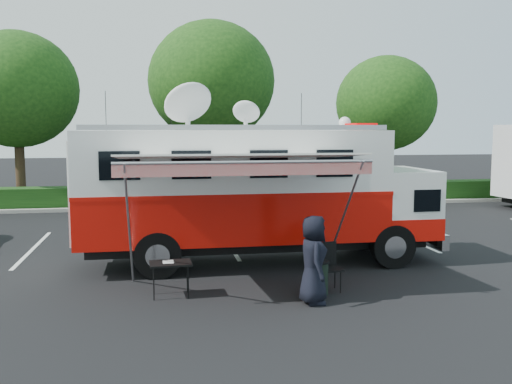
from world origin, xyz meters
TOP-DOWN VIEW (x-y plane):
  - ground_plane at (0.00, 0.00)m, footprint 120.00×120.00m
  - back_border at (1.14, 12.90)m, footprint 60.00×6.14m
  - stall_lines at (-0.50, 3.00)m, footprint 24.12×5.50m
  - command_truck at (-0.08, -0.00)m, footprint 9.66×2.66m
  - awning at (-0.95, -2.76)m, footprint 5.27×2.72m
  - person at (0.47, -3.77)m, footprint 0.68×0.96m
  - folding_table at (-2.47, -2.76)m, footprint 0.93×0.68m
  - folding_chair at (1.07, -2.84)m, footprint 0.59×0.62m
  - trash_bin at (0.76, -3.14)m, footprint 0.50×0.50m

SIDE VIEW (x-z plane):
  - ground_plane at x=0.00m, z-range 0.00..0.00m
  - person at x=0.47m, z-range -0.93..0.93m
  - stall_lines at x=-0.50m, z-range 0.00..0.01m
  - trash_bin at x=0.76m, z-range 0.00..0.75m
  - folding_chair at x=1.07m, z-range 0.10..1.18m
  - folding_table at x=-2.47m, z-range 0.33..1.10m
  - command_truck at x=-0.08m, z-range -0.33..4.31m
  - awning at x=-0.95m, z-range 1.40..4.58m
  - back_border at x=1.14m, z-range 0.57..9.44m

